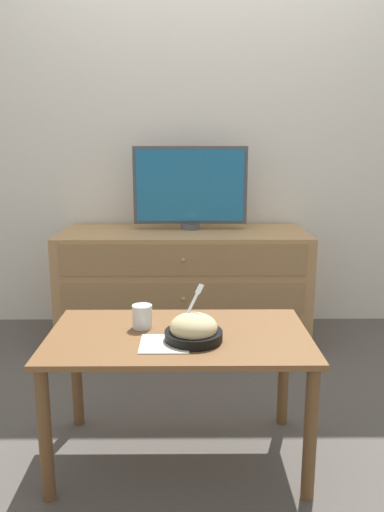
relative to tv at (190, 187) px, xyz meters
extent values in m
plane|color=#56514C|center=(0.10, 0.23, -0.91)|extent=(12.00, 12.00, 0.00)
cube|color=white|center=(0.10, 0.25, 0.39)|extent=(12.00, 0.05, 2.60)
cube|color=tan|center=(-0.04, -0.08, -0.58)|extent=(1.45, 0.55, 0.66)
cube|color=#A1794C|center=(-0.04, -0.36, -0.80)|extent=(1.34, 0.01, 0.18)
sphere|color=tan|center=(-0.04, -0.37, -0.80)|extent=(0.02, 0.02, 0.02)
cube|color=#A1794C|center=(-0.04, -0.36, -0.58)|extent=(1.34, 0.01, 0.18)
sphere|color=tan|center=(-0.04, -0.37, -0.58)|extent=(0.02, 0.02, 0.02)
cube|color=#A1794C|center=(-0.04, -0.36, -0.37)|extent=(1.34, 0.01, 0.18)
sphere|color=tan|center=(-0.04, -0.37, -0.37)|extent=(0.02, 0.02, 0.02)
cylinder|color=#515156|center=(0.00, 0.00, -0.24)|extent=(0.11, 0.11, 0.03)
cube|color=#515156|center=(0.00, 0.00, 0.01)|extent=(0.68, 0.04, 0.46)
cube|color=#1E6B9E|center=(0.00, -0.02, 0.01)|extent=(0.64, 0.01, 0.42)
cube|color=brown|center=(-0.05, -1.30, -0.43)|extent=(0.94, 0.54, 0.02)
cylinder|color=brown|center=(-0.48, -1.53, -0.68)|extent=(0.04, 0.04, 0.47)
cylinder|color=brown|center=(0.38, -1.53, -0.68)|extent=(0.04, 0.04, 0.47)
cylinder|color=brown|center=(-0.48, -1.07, -0.68)|extent=(0.04, 0.04, 0.47)
cylinder|color=brown|center=(0.38, -1.07, -0.68)|extent=(0.04, 0.04, 0.47)
cylinder|color=black|center=(0.01, -1.36, -0.40)|extent=(0.20, 0.20, 0.03)
ellipsoid|color=beige|center=(0.01, -1.36, -0.37)|extent=(0.16, 0.16, 0.10)
cube|color=white|center=(-0.01, -1.35, -0.32)|extent=(0.09, 0.08, 0.14)
cube|color=white|center=(0.03, -1.31, -0.25)|extent=(0.03, 0.03, 0.03)
cylinder|color=beige|center=(-0.18, -1.24, -0.39)|extent=(0.07, 0.07, 0.05)
cylinder|color=white|center=(-0.18, -1.24, -0.38)|extent=(0.07, 0.07, 0.09)
cube|color=silver|center=(-0.09, -1.40, -0.42)|extent=(0.17, 0.17, 0.00)
camera|label=1|loc=(-0.01, -2.99, 0.24)|focal=35.00mm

